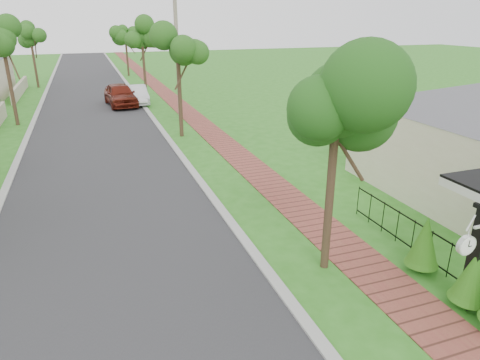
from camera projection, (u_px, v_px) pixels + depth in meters
ground at (271, 319)px, 9.45m from camera, size 160.00×160.00×0.00m
road at (95, 126)px, 26.10m from camera, size 7.00×120.00×0.02m
kerb_right at (155, 122)px, 27.25m from camera, size 0.30×120.00×0.10m
kerb_left at (30, 131)px, 24.96m from camera, size 0.30×120.00×0.10m
sidewalk at (195, 119)px, 28.06m from camera, size 1.50×120.00×0.03m
porch_post at (476, 261)px, 9.59m from camera, size 0.48×0.48×2.52m
picket_fence at (450, 259)px, 10.79m from camera, size 0.03×8.02×1.00m
street_trees at (86, 43)px, 30.55m from camera, size 10.70×37.65×5.89m
hedge_row at (475, 276)px, 9.54m from camera, size 0.92×3.32×1.97m
parked_car_red at (120, 95)px, 31.85m from camera, size 2.40×5.00×1.65m
parked_car_white at (137, 95)px, 32.62m from camera, size 1.48×4.18×1.37m
near_tree at (337, 112)px, 9.97m from camera, size 2.04×2.04×5.24m
utility_pole at (177, 54)px, 26.29m from camera, size 1.20×0.24×8.12m
station_clock at (468, 243)px, 8.67m from camera, size 1.07×0.13×0.62m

